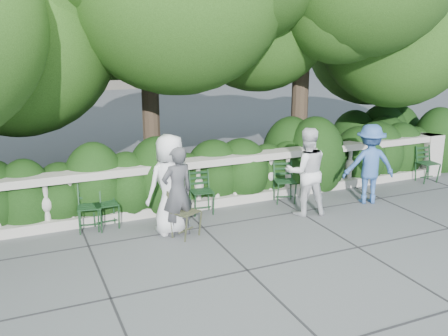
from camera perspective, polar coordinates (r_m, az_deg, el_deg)
name	(u,v)px	position (r m, az deg, el deg)	size (l,w,h in m)	color
ground	(248,240)	(8.49, 2.74, -8.18)	(90.00, 90.00, 0.00)	#484A4E
balustrade	(208,183)	(9.86, -1.86, -1.75)	(12.00, 0.44, 1.00)	#9E998E
shrub_hedge	(188,190)	(11.08, -4.15, -2.47)	(15.00, 2.60, 1.70)	black
tree_canopy	(212,3)	(10.98, -1.38, 18.37)	(15.04, 6.52, 6.78)	#3F3023
chair_a	(91,234)	(9.00, -14.94, -7.30)	(0.44, 0.48, 0.84)	black
chair_c	(109,230)	(9.08, -12.98, -6.96)	(0.44, 0.48, 0.84)	black
chair_d	(204,216)	(9.52, -2.29, -5.49)	(0.44, 0.48, 0.84)	black
chair_e	(286,204)	(10.20, 7.09, -4.14)	(0.44, 0.48, 0.84)	black
chair_f	(430,183)	(12.43, 22.50, -1.64)	(0.44, 0.48, 0.84)	black
chair_weathered	(192,239)	(8.53, -3.65, -8.07)	(0.44, 0.48, 0.84)	black
person_businessman	(170,184)	(8.54, -6.15, -1.87)	(0.85, 0.55, 1.74)	silver
person_woman_grey	(177,192)	(8.43, -5.34, -2.71)	(0.57, 0.37, 1.56)	#3E3F43
person_casual_man	(306,172)	(9.50, 9.35, -0.41)	(0.81, 0.63, 1.68)	silver
person_older_blue	(369,164)	(10.44, 16.28, 0.44)	(1.04, 0.60, 1.62)	#315595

